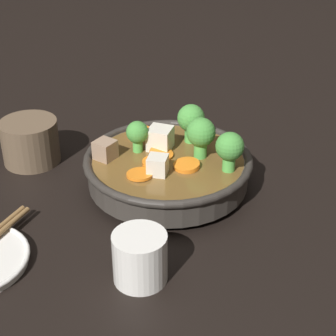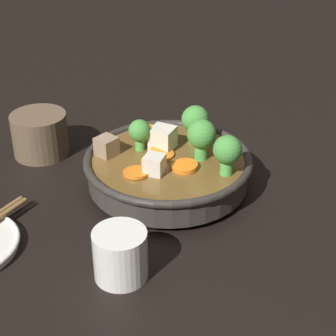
{
  "view_description": "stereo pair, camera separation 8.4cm",
  "coord_description": "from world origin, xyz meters",
  "views": [
    {
      "loc": [
        -0.68,
        0.25,
        0.46
      ],
      "look_at": [
        0.0,
        0.0,
        0.03
      ],
      "focal_mm": 60.0,
      "sensor_mm": 36.0,
      "label": 1
    },
    {
      "loc": [
        -0.7,
        0.17,
        0.46
      ],
      "look_at": [
        0.0,
        0.0,
        0.03
      ],
      "focal_mm": 60.0,
      "sensor_mm": 36.0,
      "label": 2
    }
  ],
  "objects": [
    {
      "name": "ground_plane",
      "position": [
        0.0,
        0.0,
        0.0
      ],
      "size": [
        3.0,
        3.0,
        0.0
      ],
      "primitive_type": "plane",
      "color": "black"
    },
    {
      "name": "stirfry_bowl",
      "position": [
        0.0,
        -0.0,
        0.04
      ],
      "size": [
        0.25,
        0.25,
        0.11
      ],
      "color": "#38332D",
      "rests_on": "ground_plane"
    },
    {
      "name": "tea_cup",
      "position": [
        -0.18,
        0.1,
        0.03
      ],
      "size": [
        0.07,
        0.07,
        0.06
      ],
      "color": "white",
      "rests_on": "ground_plane"
    },
    {
      "name": "dark_mug",
      "position": [
        0.15,
        0.18,
        0.04
      ],
      "size": [
        0.11,
        0.09,
        0.07
      ],
      "color": "brown",
      "rests_on": "ground_plane"
    }
  ]
}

